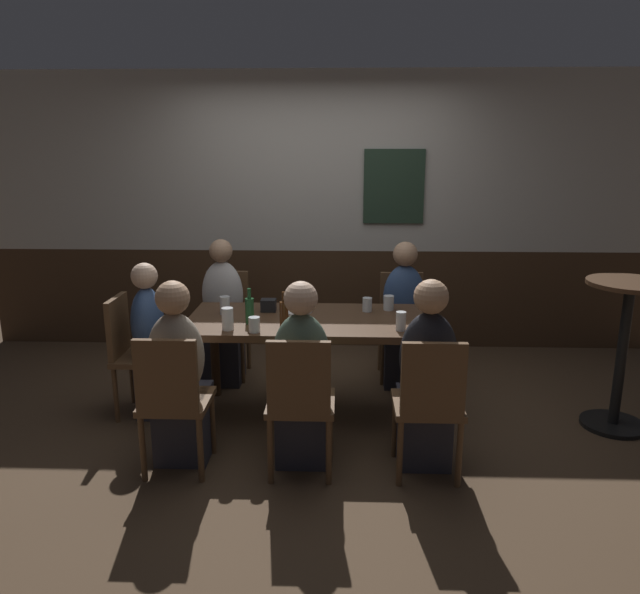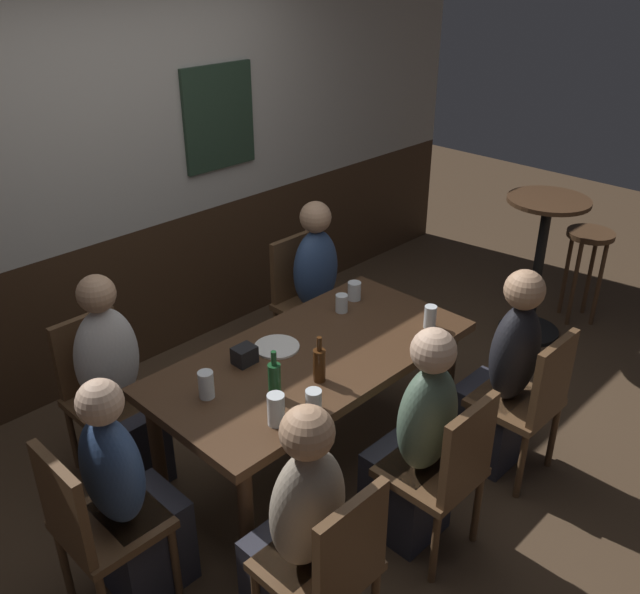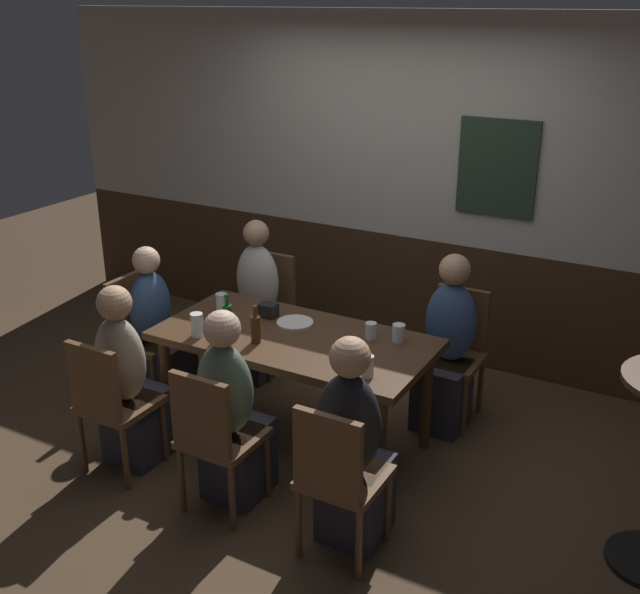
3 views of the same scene
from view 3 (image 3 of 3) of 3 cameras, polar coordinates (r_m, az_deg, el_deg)
The scene contains 25 objects.
ground_plane at distance 5.02m, azimuth -1.84°, elevation -10.64°, with size 12.00×12.00×0.00m, color #4C3826.
wall_back at distance 5.87m, azimuth 6.44°, elevation 7.96°, with size 6.40×0.13×2.60m.
dining_table at distance 4.70m, azimuth -1.93°, elevation -3.86°, with size 1.70×0.84×0.74m.
chair_mid_near at distance 4.17m, azimuth -7.94°, elevation -10.14°, with size 0.40×0.40×0.88m.
chair_right_far at distance 5.17m, azimuth 10.09°, elevation -3.67°, with size 0.40×0.40×0.88m.
chair_right_near at distance 3.83m, azimuth 1.33°, elevation -13.13°, with size 0.40×0.40×0.88m.
chair_left_near at distance 4.61m, azimuth -15.48°, elevation -7.46°, with size 0.40×0.40×0.88m.
chair_left_far at distance 5.78m, azimuth -4.00°, elevation -0.60°, with size 0.40×0.40×0.88m.
chair_head_west at distance 5.47m, azimuth -13.36°, elevation -2.47°, with size 0.40×0.40×0.88m.
person_mid_near at distance 4.28m, azimuth -6.64°, elevation -9.18°, with size 0.34×0.37×1.17m.
person_right_far at distance 5.03m, azimuth 9.47°, elevation -4.32°, with size 0.34×0.37×1.18m.
person_right_near at distance 3.94m, azimuth 2.45°, elevation -11.86°, with size 0.34×0.37×1.19m.
person_left_near at distance 4.71m, azimuth -14.12°, elevation -6.68°, with size 0.34×0.37×1.17m.
person_left_far at distance 5.65m, azimuth -4.89°, elevation -1.08°, with size 0.34×0.37×1.19m.
person_head_west at distance 5.38m, azimuth -12.05°, elevation -3.05°, with size 0.37×0.34×1.13m.
highball_clear at distance 4.62m, azimuth 3.84°, elevation -2.62°, with size 0.07×0.07×0.10m.
pint_glass_stout at distance 4.69m, azimuth -9.21°, elevation -2.14°, with size 0.08×0.08×0.15m.
beer_glass_tall at distance 4.59m, azimuth 5.91°, elevation -2.73°, with size 0.08×0.08×0.11m.
pint_glass_pale at distance 5.01m, azimuth -7.40°, elevation -0.52°, with size 0.07×0.07×0.13m.
tumbler_short at distance 4.56m, azimuth -7.72°, elevation -3.09°, with size 0.07×0.07×0.10m.
pint_glass_amber at distance 4.16m, azimuth 3.60°, elevation -5.34°, with size 0.07×0.07×0.13m.
beer_bottle_green at distance 4.71m, azimuth -6.95°, elevation -1.52°, with size 0.06×0.06×0.25m.
beer_bottle_brown at distance 4.55m, azimuth -4.85°, elevation -2.37°, with size 0.06×0.06×0.24m.
plate_white_large at distance 4.84m, azimuth -1.88°, elevation -1.92°, with size 0.23×0.23×0.01m, color white.
condiment_caddy at distance 4.93m, azimuth -3.89°, elevation -0.99°, with size 0.11×0.09×0.09m, color black.
Camera 3 is at (2.21, -3.62, 2.68)m, focal length 42.66 mm.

